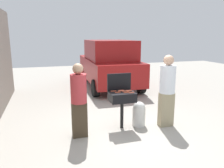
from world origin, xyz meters
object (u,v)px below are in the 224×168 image
object	(u,v)px
hot_dog_1	(128,91)
hot_dog_6	(132,93)
propane_tank	(139,113)
hot_dog_5	(129,91)
hot_dog_4	(121,91)
person_right	(167,88)
hot_dog_7	(125,91)
hot_dog_0	(113,91)
hot_dog_3	(126,92)
parked_minivan	(109,63)
bbq_grill	(122,98)
hot_dog_2	(121,91)
hot_dog_8	(118,92)
person_left	(79,98)

from	to	relation	value
hot_dog_1	hot_dog_6	bearing A→B (deg)	-90.03
propane_tank	hot_dog_5	bearing A→B (deg)	-179.71
hot_dog_1	hot_dog_4	size ratio (longest dim) A/B	1.00
hot_dog_4	person_right	size ratio (longest dim) A/B	0.07
hot_dog_6	hot_dog_7	xyz separation A→B (m)	(-0.10, 0.19, 0.00)
hot_dog_1	hot_dog_4	world-z (taller)	same
hot_dog_0	hot_dog_3	distance (m)	0.33
hot_dog_5	hot_dog_7	size ratio (longest dim) A/B	1.00
person_right	parked_minivan	size ratio (longest dim) A/B	0.40
hot_dog_3	person_right	distance (m)	1.02
hot_dog_0	hot_dog_1	world-z (taller)	same
hot_dog_1	bbq_grill	bearing A→B (deg)	-158.59
hot_dog_5	bbq_grill	bearing A→B (deg)	-176.04
hot_dog_2	hot_dog_4	xyz separation A→B (m)	(0.03, 0.04, 0.00)
hot_dog_1	hot_dog_2	bearing A→B (deg)	175.02
person_right	parked_minivan	world-z (taller)	parked_minivan
hot_dog_4	person_right	distance (m)	1.12
hot_dog_6	person_right	distance (m)	0.91
hot_dog_0	hot_dog_6	size ratio (longest dim) A/B	1.00
hot_dog_5	hot_dog_8	xyz separation A→B (m)	(-0.30, -0.03, 0.00)
hot_dog_1	hot_dog_2	distance (m)	0.19
hot_dog_6	hot_dog_1	bearing A→B (deg)	89.97
hot_dog_7	hot_dog_5	bearing A→B (deg)	-16.66
hot_dog_2	hot_dog_7	xyz separation A→B (m)	(0.10, -0.05, 0.00)
hot_dog_2	propane_tank	bearing A→B (deg)	-9.11
hot_dog_3	person_left	distance (m)	1.14
hot_dog_5	person_left	bearing A→B (deg)	-171.07
hot_dog_0	hot_dog_4	bearing A→B (deg)	0.86
person_right	hot_dog_1	bearing A→B (deg)	-26.01
hot_dog_8	person_right	xyz separation A→B (m)	(1.21, -0.17, 0.05)
hot_dog_1	person_right	xyz separation A→B (m)	(0.91, -0.26, 0.05)
hot_dog_5	hot_dog_2	bearing A→B (deg)	158.78
hot_dog_2	person_right	world-z (taller)	person_right
hot_dog_8	parked_minivan	xyz separation A→B (m)	(1.08, 4.45, 0.12)
hot_dog_5	person_left	world-z (taller)	person_left
hot_dog_1	hot_dog_7	world-z (taller)	same
hot_dog_6	parked_minivan	size ratio (longest dim) A/B	0.03
hot_dog_4	hot_dog_7	xyz separation A→B (m)	(0.06, -0.08, 0.00)
hot_dog_3	hot_dog_5	xyz separation A→B (m)	(0.11, 0.10, 0.00)
hot_dog_0	hot_dog_1	distance (m)	0.36
hot_dog_1	propane_tank	size ratio (longest dim) A/B	0.21
hot_dog_8	person_left	xyz separation A→B (m)	(-0.94, -0.16, -0.02)
hot_dog_3	hot_dog_6	world-z (taller)	same
hot_dog_4	hot_dog_5	size ratio (longest dim) A/B	1.00
hot_dog_7	parked_minivan	world-z (taller)	parked_minivan
hot_dog_4	hot_dog_8	bearing A→B (deg)	-132.54
hot_dog_5	hot_dog_4	bearing A→B (deg)	145.57
hot_dog_0	person_right	bearing A→B (deg)	-13.82
hot_dog_3	hot_dog_6	xyz separation A→B (m)	(0.11, -0.06, 0.00)
hot_dog_4	person_left	world-z (taller)	person_left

